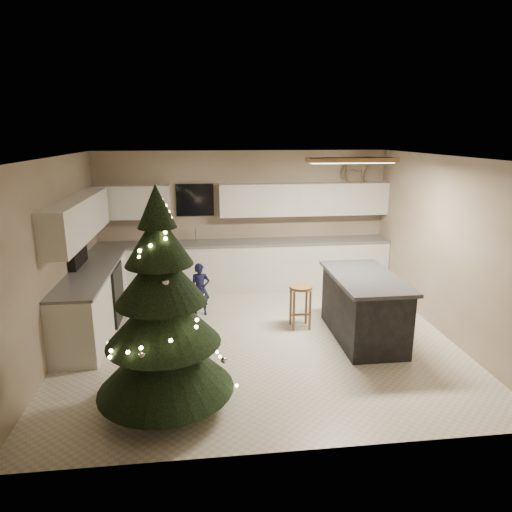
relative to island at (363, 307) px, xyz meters
name	(u,v)px	position (x,y,z in m)	size (l,w,h in m)	color
ground_plane	(259,338)	(-1.51, 0.17, -0.48)	(5.50, 5.50, 0.00)	beige
room_shell	(261,220)	(-1.48, 0.17, 1.27)	(5.52, 5.02, 2.61)	#B2A28F
cabinetry	(196,260)	(-2.42, 1.82, 0.28)	(5.50, 3.20, 2.00)	silver
island	(363,307)	(0.00, 0.00, 0.00)	(0.90, 1.70, 0.95)	black
bar_stool	(300,296)	(-0.83, 0.47, 0.03)	(0.35, 0.35, 0.67)	olive
christmas_tree	(163,321)	(-2.72, -1.43, 0.52)	(1.52, 1.47, 2.44)	#3F2816
toddler	(200,289)	(-2.35, 1.17, -0.05)	(0.32, 0.21, 0.87)	black
rocking_horse	(357,168)	(0.64, 2.49, 1.79)	(0.63, 0.41, 0.51)	olive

